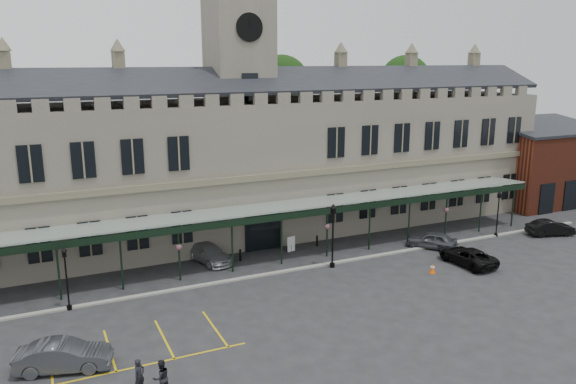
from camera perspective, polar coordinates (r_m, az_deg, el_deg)
name	(u,v)px	position (r m, az deg, el deg)	size (l,w,h in m)	color
ground	(326,299)	(38.06, 3.86, -10.75)	(140.00, 140.00, 0.00)	#252527
station_building	(241,163)	(50.10, -4.76, 2.90)	(60.00, 10.36, 17.30)	#645E53
clock_tower	(240,88)	(49.41, -4.95, 10.52)	(5.60, 5.60, 24.80)	#645E53
canopy	(280,233)	(43.46, -0.81, -4.21)	(50.00, 4.10, 4.30)	#8C9E93
brick_annex	(542,165)	(67.77, 24.38, 2.51)	(12.40, 8.36, 9.23)	#5F2416
kerb	(291,270)	(42.56, 0.28, -7.95)	(60.00, 0.40, 0.12)	gray
parking_markings	(111,354)	(32.94, -17.54, -15.44)	(16.00, 6.00, 0.01)	gold
tree_behind_mid	(281,85)	(60.77, -0.67, 10.81)	(6.00, 6.00, 16.00)	#332314
tree_behind_right	(405,82)	(68.86, 11.80, 10.84)	(6.00, 6.00, 16.00)	#332314
lamp_post_left	(66,273)	(38.10, -21.62, -7.65)	(0.40, 0.40, 4.19)	black
lamp_post_mid	(333,230)	(42.48, 4.58, -3.86)	(0.48, 0.48, 5.03)	black
lamp_post_right	(498,210)	(53.23, 20.57, -1.68)	(0.40, 0.40, 4.20)	black
traffic_cone	(433,268)	(43.42, 14.47, -7.53)	(0.45, 0.45, 0.72)	#EE5907
sign_board	(291,244)	(46.50, 0.32, -5.32)	(0.74, 0.21, 1.29)	black
bollard_left	(240,255)	(44.57, -4.87, -6.42)	(0.17, 0.17, 0.95)	black
bollard_right	(317,241)	(47.92, 2.96, -4.98)	(0.16, 0.16, 0.91)	black
car_left_b	(63,356)	(31.92, -21.86, -15.20)	(1.65, 4.74, 1.56)	#3B3E43
car_taxi	(209,253)	(44.64, -8.05, -6.18)	(1.95, 4.78, 1.39)	gray
car_van	(467,256)	(45.79, 17.77, -6.24)	(2.21, 4.80, 1.33)	black
car_right_a	(432,240)	(48.82, 14.39, -4.74)	(1.67, 4.16, 1.42)	#3B3E43
car_right_b	(550,228)	(55.92, 25.11, -3.32)	(1.47, 4.20, 1.39)	black
person_a	(139,376)	(28.97, -14.86, -17.58)	(0.62, 0.41, 1.70)	black
person_b	(161,377)	(28.53, -12.75, -17.90)	(0.86, 0.67, 1.76)	black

